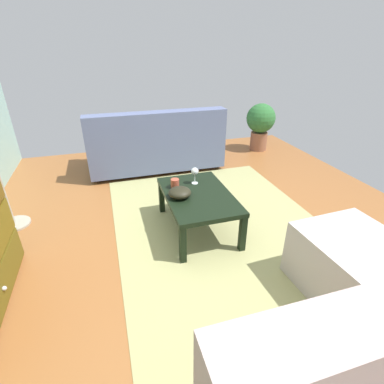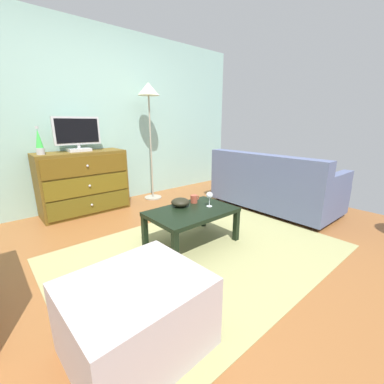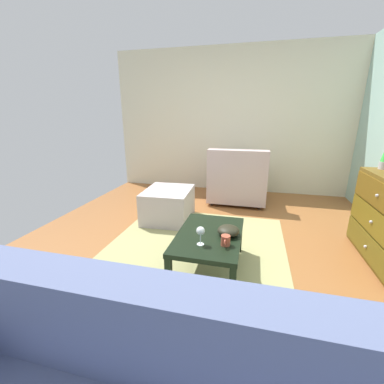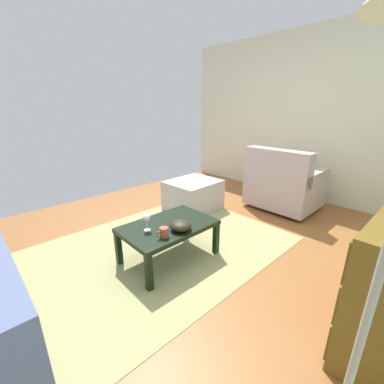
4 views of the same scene
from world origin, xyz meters
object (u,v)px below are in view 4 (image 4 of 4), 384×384
object	(u,v)px
coffee_table	(168,229)
bowl_decorative	(181,226)
ottoman	(193,195)
mug	(164,232)
armchair	(283,185)
wine_glass	(146,218)

from	to	relation	value
coffee_table	bowl_decorative	xyz separation A→B (m)	(-0.01, 0.17, 0.09)
coffee_table	ottoman	size ratio (longest dim) A/B	1.23
mug	armchair	world-z (taller)	armchair
wine_glass	armchair	bearing A→B (deg)	176.33
mug	armchair	size ratio (longest dim) A/B	0.13
armchair	mug	bearing A→B (deg)	1.53
armchair	ottoman	bearing A→B (deg)	-41.60
bowl_decorative	coffee_table	bearing A→B (deg)	-85.90
coffee_table	armchair	world-z (taller)	armchair
wine_glass	coffee_table	bearing A→B (deg)	170.37
wine_glass	ottoman	world-z (taller)	wine_glass
bowl_decorative	ottoman	size ratio (longest dim) A/B	0.28
coffee_table	wine_glass	distance (m)	0.27
wine_glass	mug	xyz separation A→B (m)	(-0.04, 0.20, -0.07)
mug	armchair	bearing A→B (deg)	-178.47
wine_glass	armchair	world-z (taller)	armchair
ottoman	mug	bearing A→B (deg)	37.07
wine_glass	ottoman	distance (m)	1.46
wine_glass	mug	size ratio (longest dim) A/B	1.38
coffee_table	armchair	size ratio (longest dim) A/B	0.96
coffee_table	ottoman	bearing A→B (deg)	-144.02
mug	ottoman	bearing A→B (deg)	-142.93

